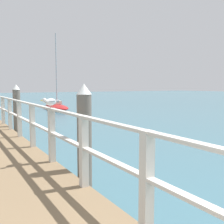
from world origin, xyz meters
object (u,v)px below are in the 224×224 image
(dock_piling_near, at_px, (84,141))
(dock_piling_far, at_px, (17,112))
(boat_2, at_px, (56,106))
(seagull_foreground, at_px, (50,102))

(dock_piling_near, bearing_deg, dock_piling_far, 90.00)
(dock_piling_far, distance_m, boat_2, 13.05)
(dock_piling_near, relative_size, boat_2, 0.33)
(dock_piling_far, xyz_separation_m, seagull_foreground, (-0.39, -5.46, 0.72))
(seagull_foreground, height_order, boat_2, boat_2)
(seagull_foreground, bearing_deg, dock_piling_far, -30.99)
(dock_piling_near, relative_size, dock_piling_far, 1.00)
(dock_piling_far, height_order, seagull_foreground, dock_piling_far)
(seagull_foreground, bearing_deg, dock_piling_near, 178.52)
(dock_piling_near, height_order, boat_2, boat_2)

